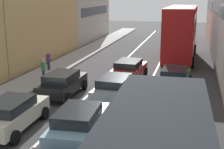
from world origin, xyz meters
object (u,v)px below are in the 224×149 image
Objects in this scene: hatchback_centre_lane_third at (115,87)px; coupe_centre_lane_fourth at (129,69)px; sedan_right_lane_behind_truck at (171,105)px; pedestrian_far_sidewalk at (43,68)px; sedan_centre_lane_second at (79,123)px; wagon_right_lane_far at (175,78)px; wagon_left_lane_second at (12,113)px; bus_mid_queue_primary at (181,31)px; pedestrian_mid_sidewalk at (48,60)px; sedan_left_lane_third at (63,83)px; removalist_box_truck at (160,148)px.

hatchback_centre_lane_third and coupe_centre_lane_fourth have the same top height.
pedestrian_far_sidewalk is (-9.50, 5.30, 0.15)m from sedan_right_lane_behind_truck.
wagon_right_lane_far is at bearing -25.15° from sedan_centre_lane_second.
wagon_left_lane_second is at bearing -88.15° from pedestrian_far_sidewalk.
hatchback_centre_lane_third is 4.14m from sedan_right_lane_behind_truck.
bus_mid_queue_primary is 12.71m from pedestrian_mid_sidewalk.
coupe_centre_lane_fourth is 7.96m from sedan_right_lane_behind_truck.
sedan_right_lane_behind_truck is 13.32m from pedestrian_mid_sidewalk.
wagon_left_lane_second is 2.61× the size of pedestrian_far_sidewalk.
sedan_centre_lane_second is 4.92m from sedan_right_lane_behind_truck.
bus_mid_queue_primary reaches higher than sedan_left_lane_third.
sedan_left_lane_third is 3.90m from pedestrian_far_sidewalk.
wagon_left_lane_second is 10.69m from coupe_centre_lane_fourth.
wagon_left_lane_second is (-7.21, 4.08, -1.18)m from removalist_box_truck.
bus_mid_queue_primary is (-0.05, 9.94, 2.03)m from wagon_right_lane_far.
sedan_left_lane_third and sedan_right_lane_behind_truck have the same top height.
bus_mid_queue_primary is at bearing -13.71° from sedan_centre_lane_second.
sedan_left_lane_third is 0.98× the size of coupe_centre_lane_fourth.
removalist_box_truck reaches higher than sedan_centre_lane_second.
coupe_centre_lane_fourth is 0.42× the size of bus_mid_queue_primary.
sedan_right_lane_behind_truck is 5.50m from wagon_right_lane_far.
wagon_right_lane_far is at bearing -111.80° from coupe_centre_lane_fourth.
wagon_right_lane_far is at bearing -13.18° from pedestrian_far_sidewalk.
hatchback_centre_lane_third is at bearing 19.27° from removalist_box_truck.
removalist_box_truck is 22.48m from bus_mid_queue_primary.
removalist_box_truck is at bearing -156.17° from hatchback_centre_lane_third.
pedestrian_mid_sidewalk is at bearing 15.97° from wagon_left_lane_second.
sedan_left_lane_third and wagon_right_lane_far have the same top height.
bus_mid_queue_primary is 6.37× the size of pedestrian_mid_sidewalk.
hatchback_centre_lane_third is (3.68, 5.27, 0.00)m from wagon_left_lane_second.
pedestrian_mid_sidewalk is at bearing 84.82° from coupe_centre_lane_fourth.
hatchback_centre_lane_third is at bearing -92.30° from sedan_left_lane_third.
sedan_centre_lane_second is at bearing 171.15° from bus_mid_queue_primary.
coupe_centre_lane_fourth is (-3.63, 14.15, -1.18)m from removalist_box_truck.
pedestrian_mid_sidewalk reaches higher than coupe_centre_lane_fourth.
sedan_left_lane_third is at bearing -60.95° from pedestrian_far_sidewalk.
pedestrian_mid_sidewalk is (-10.30, -7.20, -1.88)m from bus_mid_queue_primary.
sedan_right_lane_behind_truck is (6.82, -2.47, 0.00)m from sedan_left_lane_third.
coupe_centre_lane_fourth is at bearing 2.68° from pedestrian_far_sidewalk.
sedan_left_lane_third is 7.25m from sedan_right_lane_behind_truck.
pedestrian_mid_sidewalk is (-10.47, 8.24, 0.15)m from sedan_right_lane_behind_truck.
sedan_centre_lane_second is 6.55m from sedan_left_lane_third.
sedan_right_lane_behind_truck is at bearing -110.02° from sedan_left_lane_third.
sedan_centre_lane_second is 5.62m from hatchback_centre_lane_third.
sedan_centre_lane_second is at bearing -70.18° from pedestrian_far_sidewalk.
coupe_centre_lane_fourth is at bearing 4.39° from hatchback_centre_lane_third.
pedestrian_far_sidewalk is at bearing 64.56° from pedestrian_mid_sidewalk.
pedestrian_mid_sidewalk is 1.00× the size of pedestrian_far_sidewalk.
bus_mid_queue_primary is (3.25, 13.10, 2.03)m from hatchback_centre_lane_third.
removalist_box_truck reaches higher than pedestrian_far_sidewalk.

